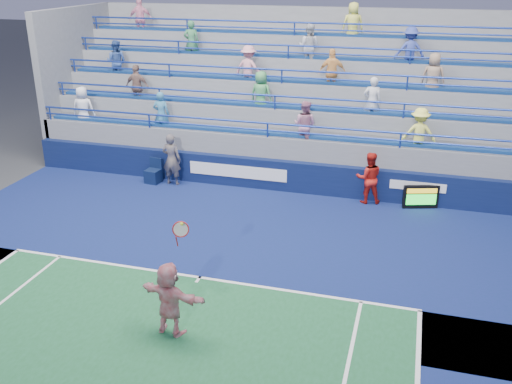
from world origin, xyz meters
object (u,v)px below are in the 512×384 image
(tennis_player, at_px, (169,299))
(line_judge, at_px, (172,159))
(serve_speed_board, at_px, (421,197))
(ball_girl, at_px, (369,178))
(judge_chair, at_px, (153,175))

(tennis_player, bearing_deg, line_judge, 113.48)
(serve_speed_board, distance_m, line_judge, 8.71)
(tennis_player, distance_m, ball_girl, 9.18)
(judge_chair, height_order, line_judge, line_judge)
(judge_chair, bearing_deg, line_judge, 3.33)
(serve_speed_board, bearing_deg, ball_girl, 179.08)
(tennis_player, bearing_deg, judge_chair, 117.75)
(serve_speed_board, bearing_deg, judge_chair, -178.56)
(line_judge, bearing_deg, judge_chair, 4.40)
(line_judge, xyz_separation_m, ball_girl, (6.98, 0.22, -0.07))
(serve_speed_board, bearing_deg, tennis_player, -120.87)
(tennis_player, xyz_separation_m, line_judge, (-3.61, 8.31, 0.10))
(serve_speed_board, height_order, judge_chair, judge_chair)
(judge_chair, bearing_deg, ball_girl, 1.96)
(tennis_player, distance_m, line_judge, 9.06)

